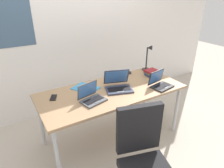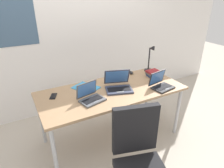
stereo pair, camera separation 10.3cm
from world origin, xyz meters
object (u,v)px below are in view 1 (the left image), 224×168
(paper_folder_back_left, at_px, (86,88))
(cell_phone, at_px, (53,98))
(laptop_back_left, at_px, (160,84))
(computer_mouse, at_px, (129,72))
(laptop_near_lamp, at_px, (92,97))
(laptop_far_corner, at_px, (118,85))
(desk_lamp, at_px, (148,58))
(book_stack, at_px, (151,72))

(paper_folder_back_left, bearing_deg, cell_phone, -175.47)
(laptop_back_left, distance_m, computer_mouse, 0.58)
(laptop_near_lamp, xyz_separation_m, laptop_far_corner, (0.41, 0.09, 0.00))
(desk_lamp, xyz_separation_m, book_stack, (-0.07, -0.17, -0.15))
(cell_phone, relative_size, book_stack, 0.66)
(laptop_back_left, bearing_deg, laptop_near_lamp, 171.93)
(laptop_far_corner, relative_size, computer_mouse, 4.15)
(laptop_back_left, distance_m, laptop_far_corner, 0.54)
(computer_mouse, height_order, cell_phone, computer_mouse)
(laptop_near_lamp, xyz_separation_m, laptop_back_left, (0.91, -0.13, 0.00))
(laptop_back_left, xyz_separation_m, laptop_far_corner, (-0.50, 0.22, 0.00))
(paper_folder_back_left, bearing_deg, computer_mouse, 9.58)
(desk_lamp, xyz_separation_m, computer_mouse, (-0.30, 0.06, -0.18))
(laptop_near_lamp, relative_size, book_stack, 1.50)
(cell_phone, xyz_separation_m, paper_folder_back_left, (0.42, 0.03, -0.00))
(desk_lamp, bearing_deg, laptop_near_lamp, -161.15)
(laptop_near_lamp, distance_m, laptop_back_left, 0.92)
(book_stack, bearing_deg, laptop_back_left, -113.81)
(computer_mouse, distance_m, book_stack, 0.33)
(laptop_near_lamp, height_order, computer_mouse, laptop_near_lamp)
(laptop_back_left, bearing_deg, paper_folder_back_left, 152.19)
(paper_folder_back_left, bearing_deg, book_stack, -5.87)
(laptop_back_left, xyz_separation_m, cell_phone, (-1.26, 0.41, -0.04))
(paper_folder_back_left, bearing_deg, laptop_far_corner, -32.66)
(computer_mouse, xyz_separation_m, book_stack, (0.23, -0.23, 0.03))
(computer_mouse, distance_m, paper_folder_back_left, 0.77)
(laptop_near_lamp, relative_size, laptop_far_corner, 0.77)
(desk_lamp, bearing_deg, book_stack, -112.72)
(computer_mouse, bearing_deg, desk_lamp, -1.03)
(laptop_near_lamp, distance_m, laptop_far_corner, 0.42)
(computer_mouse, relative_size, paper_folder_back_left, 0.31)
(computer_mouse, relative_size, cell_phone, 0.71)
(desk_lamp, bearing_deg, laptop_back_left, -113.45)
(desk_lamp, distance_m, laptop_far_corner, 0.79)
(laptop_near_lamp, height_order, laptop_far_corner, laptop_far_corner)
(book_stack, bearing_deg, laptop_near_lamp, -168.61)
(laptop_far_corner, bearing_deg, laptop_near_lamp, -167.21)
(paper_folder_back_left, bearing_deg, laptop_near_lamp, -101.79)
(laptop_far_corner, bearing_deg, paper_folder_back_left, 147.34)
(desk_lamp, distance_m, laptop_near_lamp, 1.20)
(laptop_back_left, height_order, cell_phone, laptop_back_left)
(laptop_far_corner, height_order, cell_phone, laptop_far_corner)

